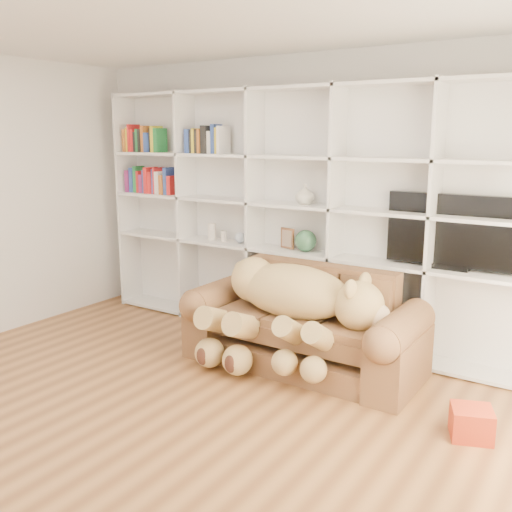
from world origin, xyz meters
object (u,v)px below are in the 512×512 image
Objects in this scene: teddy_bear at (289,303)px; gift_box at (471,423)px; sofa at (304,330)px; tv at (451,232)px.

teddy_bear is 5.90× the size of gift_box.
sofa reaches higher than gift_box.
teddy_bear reaches higher than sofa.
tv is at bearing 45.76° from teddy_bear.
sofa is 1.90× the size of tv.
gift_box is at bearing -65.69° from tv.
tv is at bearing 114.31° from gift_box.
tv reaches higher than gift_box.
gift_box is at bearing -2.19° from teddy_bear.
gift_box is 1.61m from tv.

